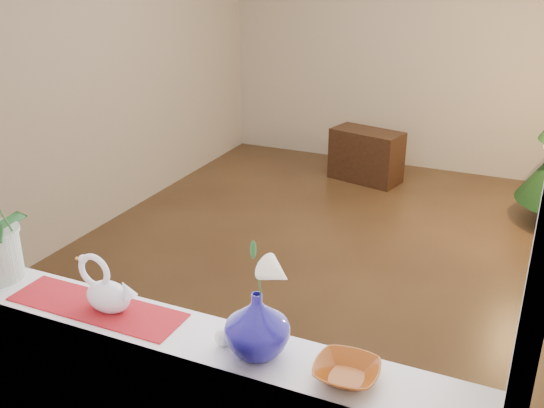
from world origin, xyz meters
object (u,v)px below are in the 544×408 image
(swan, at_px, (107,286))
(side_table, at_px, (366,156))
(paperweight, at_px, (224,337))
(amber_dish, at_px, (347,373))
(blue_vase, at_px, (257,320))

(swan, relative_size, side_table, 0.35)
(swan, height_order, side_table, swan)
(swan, xyz_separation_m, paperweight, (0.49, -0.02, -0.07))
(amber_dish, xyz_separation_m, side_table, (-1.11, 4.23, -0.68))
(paperweight, height_order, amber_dish, paperweight)
(paperweight, distance_m, amber_dish, 0.43)
(swan, bearing_deg, amber_dish, 4.76)
(blue_vase, height_order, side_table, blue_vase)
(side_table, bearing_deg, swan, -73.61)
(swan, bearing_deg, blue_vase, 4.79)
(side_table, bearing_deg, blue_vase, -65.45)
(amber_dish, bearing_deg, side_table, 104.69)
(blue_vase, xyz_separation_m, amber_dish, (0.31, -0.01, -0.11))
(blue_vase, relative_size, paperweight, 4.09)
(swan, height_order, blue_vase, blue_vase)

